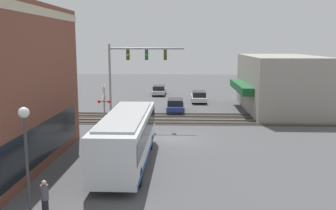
{
  "coord_description": "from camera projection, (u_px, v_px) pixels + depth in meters",
  "views": [
    {
      "loc": [
        -28.22,
        -0.6,
        7.35
      ],
      "look_at": [
        2.63,
        0.64,
        2.2
      ],
      "focal_mm": 40.0,
      "sensor_mm": 36.0,
      "label": 1
    }
  ],
  "objects": [
    {
      "name": "ground_plane",
      "position": [
        175.0,
        139.0,
        29.05
      ],
      "size": [
        120.0,
        120.0,
        0.0
      ],
      "primitive_type": "plane",
      "color": "#4C4C4F"
    },
    {
      "name": "shop_building",
      "position": [
        280.0,
        83.0,
        40.62
      ],
      "size": [
        13.97,
        8.47,
        5.98
      ],
      "color": "gray",
      "rests_on": "ground"
    },
    {
      "name": "city_bus",
      "position": [
        127.0,
        136.0,
        22.73
      ],
      "size": [
        10.93,
        2.59,
        3.13
      ],
      "color": "silver",
      "rests_on": "ground"
    },
    {
      "name": "traffic_signal_gantry",
      "position": [
        131.0,
        66.0,
        33.02
      ],
      "size": [
        0.42,
        6.68,
        7.25
      ],
      "color": "gray",
      "rests_on": "ground"
    },
    {
      "name": "crossing_signal",
      "position": [
        104.0,
        102.0,
        32.53
      ],
      "size": [
        1.41,
        1.18,
        3.81
      ],
      "color": "gray",
      "rests_on": "ground"
    },
    {
      "name": "streetlamp",
      "position": [
        26.0,
        155.0,
        15.06
      ],
      "size": [
        0.44,
        0.44,
        4.85
      ],
      "color": "#38383A",
      "rests_on": "ground"
    },
    {
      "name": "rail_track_near",
      "position": [
        176.0,
        122.0,
        34.96
      ],
      "size": [
        2.6,
        60.0,
        0.15
      ],
      "color": "#332D28",
      "rests_on": "ground"
    },
    {
      "name": "rail_track_far",
      "position": [
        177.0,
        115.0,
        38.11
      ],
      "size": [
        2.6,
        60.0,
        0.15
      ],
      "color": "#332D28",
      "rests_on": "ground"
    },
    {
      "name": "parked_car_blue",
      "position": [
        175.0,
        105.0,
        40.53
      ],
      "size": [
        4.54,
        1.82,
        1.37
      ],
      "color": "navy",
      "rests_on": "ground"
    },
    {
      "name": "parked_car_white",
      "position": [
        199.0,
        97.0,
        46.88
      ],
      "size": [
        4.8,
        1.82,
        1.37
      ],
      "color": "silver",
      "rests_on": "ground"
    },
    {
      "name": "parked_car_silver",
      "position": [
        159.0,
        90.0,
        53.39
      ],
      "size": [
        4.79,
        1.82,
        1.36
      ],
      "color": "#B7B7BC",
      "rests_on": "ground"
    },
    {
      "name": "pedestrian_by_lamp",
      "position": [
        45.0,
        198.0,
        15.88
      ],
      "size": [
        0.34,
        0.34,
        1.63
      ],
      "color": "black",
      "rests_on": "ground"
    },
    {
      "name": "pedestrian_at_crossing",
      "position": [
        111.0,
        120.0,
        31.86
      ],
      "size": [
        0.34,
        0.34,
        1.66
      ],
      "color": "#473828",
      "rests_on": "ground"
    }
  ]
}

